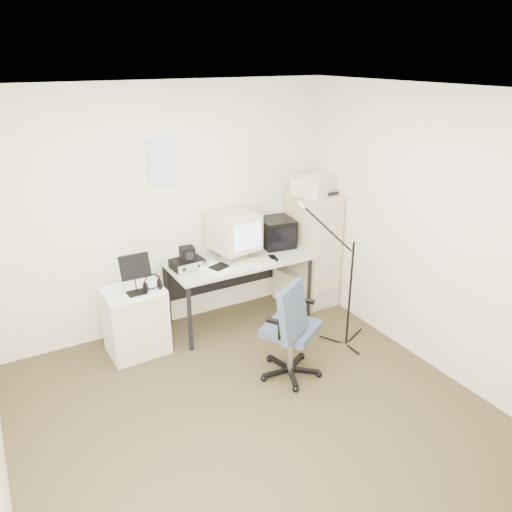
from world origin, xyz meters
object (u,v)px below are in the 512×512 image
side_cart (136,321)px  desk (240,290)px  filing_cabinet (312,248)px  office_chair (291,327)px

side_cart → desk: bearing=0.9°
filing_cabinet → desk: 0.99m
filing_cabinet → office_chair: bearing=-131.8°
office_chair → filing_cabinet: bearing=16.5°
desk → office_chair: bearing=-93.6°
filing_cabinet → side_cart: (-2.11, -0.09, -0.31)m
desk → side_cart: size_ratio=2.22×
filing_cabinet → office_chair: (-1.02, -1.14, -0.16)m
office_chair → side_cart: office_chair is taller
desk → office_chair: office_chair is taller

